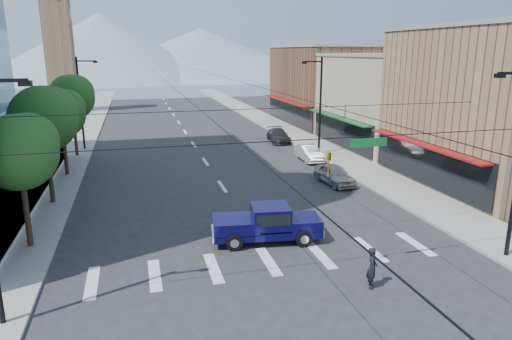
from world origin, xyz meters
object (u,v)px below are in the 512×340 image
Objects in this scene: pickup_truck at (266,223)px; parked_car_far at (278,136)px; pedestrian at (372,268)px; parked_car_near at (335,174)px; parked_car_mid at (309,153)px.

pickup_truck is 26.66m from parked_car_far.
parked_car_far is at bearing 13.05° from pedestrian.
pickup_truck is at bearing -103.27° from parked_car_far.
pedestrian is 0.42× the size of parked_car_near.
pickup_truck is 18.39m from parked_car_mid.
parked_car_far is at bearing 78.31° from pickup_truck.
parked_car_near is at bearing -87.36° from parked_car_far.
pickup_truck is 1.21× the size of parked_car_far.
parked_car_near is at bearing 55.75° from pickup_truck.
parked_car_near is at bearing -96.25° from parked_car_mid.
pedestrian is 0.37× the size of parked_car_far.
pedestrian is at bearing -55.97° from pickup_truck.
pickup_truck reaches higher than parked_car_far.
parked_car_near is at bearing 4.95° from pedestrian.
pickup_truck reaches higher than pedestrian.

